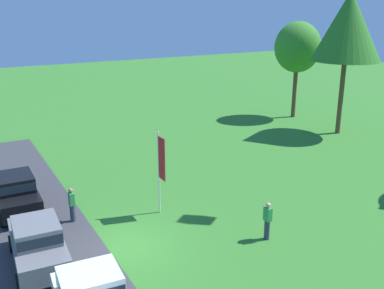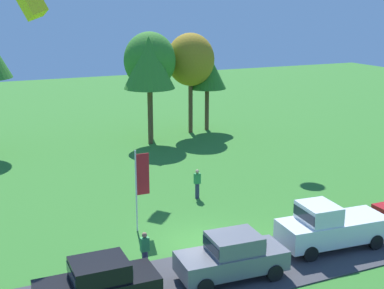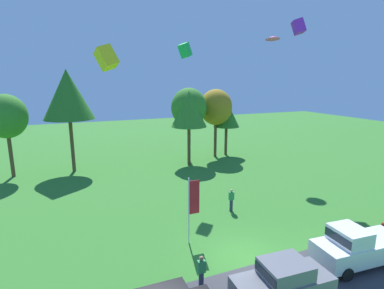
% 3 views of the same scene
% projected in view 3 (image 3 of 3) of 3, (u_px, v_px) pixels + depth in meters
% --- Properties ---
extents(ground_plane, '(120.00, 120.00, 0.00)m').
position_uv_depth(ground_plane, '(245.00, 257.00, 16.50)').
color(ground_plane, '#337528').
extents(car_sedan_mid_row, '(4.49, 2.15, 1.84)m').
position_uv_depth(car_sedan_mid_row, '(283.00, 280.00, 13.02)').
color(car_sedan_mid_row, slate).
rests_on(car_sedan_mid_row, ground).
extents(car_pickup_by_flagpole, '(5.12, 2.33, 2.14)m').
position_uv_depth(car_pickup_by_flagpole, '(357.00, 246.00, 15.59)').
color(car_pickup_by_flagpole, white).
rests_on(car_pickup_by_flagpole, ground).
extents(person_watching_sky, '(0.36, 0.24, 1.71)m').
position_uv_depth(person_watching_sky, '(201.00, 272.00, 13.81)').
color(person_watching_sky, '#2D334C').
rests_on(person_watching_sky, ground).
extents(person_on_lawn, '(0.36, 0.24, 1.71)m').
position_uv_depth(person_on_lawn, '(231.00, 200.00, 22.13)').
color(person_on_lawn, '#2D334C').
rests_on(person_on_lawn, ground).
extents(tree_far_left, '(3.91, 3.91, 8.26)m').
position_uv_depth(tree_far_left, '(6.00, 117.00, 28.98)').
color(tree_far_left, brown).
rests_on(tree_far_left, ground).
extents(tree_right_of_center, '(5.04, 5.04, 10.64)m').
position_uv_depth(tree_right_of_center, '(68.00, 95.00, 30.29)').
color(tree_right_of_center, brown).
rests_on(tree_right_of_center, ground).
extents(tree_far_right, '(3.98, 3.98, 8.40)m').
position_uv_depth(tree_far_right, '(189.00, 109.00, 33.18)').
color(tree_far_right, brown).
rests_on(tree_far_right, ground).
extents(tree_lone_near, '(4.12, 4.12, 8.69)m').
position_uv_depth(tree_lone_near, '(189.00, 108.00, 34.60)').
color(tree_lone_near, brown).
rests_on(tree_lone_near, ground).
extents(tree_left_of_center, '(4.01, 4.01, 8.47)m').
position_uv_depth(tree_left_of_center, '(216.00, 107.00, 36.89)').
color(tree_left_of_center, brown).
rests_on(tree_left_of_center, ground).
extents(tree_center_back, '(3.31, 3.31, 7.00)m').
position_uv_depth(tree_center_back, '(227.00, 114.00, 37.98)').
color(tree_center_back, brown).
rests_on(tree_center_back, ground).
extents(flag_banner, '(0.71, 0.08, 4.10)m').
position_uv_depth(flag_banner, '(192.00, 202.00, 17.48)').
color(flag_banner, silver).
rests_on(flag_banner, ground).
extents(kite_box_topmost, '(1.31, 1.31, 1.53)m').
position_uv_depth(kite_box_topmost, '(106.00, 58.00, 16.21)').
color(kite_box_topmost, yellow).
extents(kite_delta_mid_center, '(1.84, 1.86, 0.53)m').
position_uv_depth(kite_delta_mid_center, '(273.00, 38.00, 31.06)').
color(kite_delta_mid_center, '#EA4C9E').
extents(kite_box_over_trees, '(1.37, 1.40, 1.55)m').
position_uv_depth(kite_box_over_trees, '(299.00, 27.00, 27.15)').
color(kite_box_over_trees, purple).
extents(kite_box_high_right, '(1.48, 1.21, 1.48)m').
position_uv_depth(kite_box_high_right, '(185.00, 50.00, 25.77)').
color(kite_box_high_right, green).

